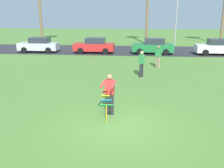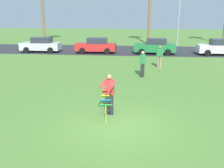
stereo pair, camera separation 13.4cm
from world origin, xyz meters
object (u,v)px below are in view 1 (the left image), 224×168
(person_kite_flyer, at_px, (110,93))
(streetlight_pole, at_px, (176,14))
(parked_car_green, at_px, (153,46))
(parked_car_red, at_px, (94,46))
(person_walker_far, at_px, (142,63))
(person_walker_near, at_px, (158,56))
(parked_car_silver, at_px, (39,45))
(parked_car_white, at_px, (217,47))
(kite_held, at_px, (106,102))

(person_kite_flyer, distance_m, streetlight_pole, 25.34)
(parked_car_green, bearing_deg, streetlight_pole, 66.93)
(person_kite_flyer, distance_m, parked_car_red, 17.12)
(streetlight_pole, bearing_deg, parked_car_red, -140.88)
(parked_car_red, height_order, streetlight_pole, streetlight_pole)
(streetlight_pole, height_order, person_walker_far, streetlight_pole)
(person_kite_flyer, distance_m, person_walker_far, 6.86)
(person_walker_near, height_order, person_walker_far, same)
(parked_car_silver, bearing_deg, person_walker_far, -42.97)
(parked_car_green, bearing_deg, parked_car_silver, 179.99)
(parked_car_white, bearing_deg, person_kite_flyer, -118.67)
(streetlight_pole, distance_m, person_walker_far, 18.55)
(person_kite_flyer, bearing_deg, parked_car_red, 101.33)
(kite_held, xyz_separation_m, streetlight_pole, (6.10, 25.02, 3.22))
(kite_held, bearing_deg, parked_car_silver, 118.18)
(parked_car_green, height_order, person_walker_far, person_walker_far)
(person_walker_near, bearing_deg, parked_car_red, 130.86)
(parked_car_white, bearing_deg, streetlight_pole, 112.45)
(parked_car_green, xyz_separation_m, streetlight_pole, (3.25, 7.64, 3.22))
(kite_held, xyz_separation_m, person_walker_near, (2.81, 10.35, 0.15))
(streetlight_pole, relative_size, person_walker_far, 4.05)
(kite_held, distance_m, parked_car_silver, 19.73)
(parked_car_red, relative_size, person_walker_near, 2.43)
(parked_car_silver, bearing_deg, streetlight_pole, 26.35)
(parked_car_white, height_order, person_walker_far, person_walker_far)
(parked_car_red, distance_m, parked_car_green, 6.13)
(parked_car_green, bearing_deg, parked_car_white, 0.02)
(person_kite_flyer, relative_size, parked_car_silver, 0.41)
(parked_car_red, height_order, parked_car_white, same)
(parked_car_red, bearing_deg, parked_car_green, -0.01)
(person_kite_flyer, relative_size, streetlight_pole, 0.25)
(parked_car_white, relative_size, streetlight_pole, 0.60)
(parked_car_silver, relative_size, person_walker_far, 2.45)
(streetlight_pole, bearing_deg, person_walker_far, -104.58)
(person_walker_near, bearing_deg, parked_car_silver, 149.85)
(person_kite_flyer, height_order, kite_held, person_kite_flyer)
(kite_held, height_order, parked_car_red, parked_car_red)
(kite_held, height_order, parked_car_silver, parked_car_silver)
(person_kite_flyer, distance_m, person_walker_near, 10.12)
(parked_car_silver, xyz_separation_m, streetlight_pole, (15.42, 7.64, 3.22))
(kite_held, relative_size, person_walker_far, 0.67)
(parked_car_red, bearing_deg, parked_car_silver, 180.00)
(parked_car_silver, distance_m, parked_car_red, 6.03)
(kite_held, relative_size, parked_car_silver, 0.27)
(parked_car_red, distance_m, streetlight_pole, 12.52)
(person_kite_flyer, height_order, parked_car_red, person_kite_flyer)
(parked_car_white, xyz_separation_m, person_walker_near, (-6.45, -7.04, 0.16))
(parked_car_green, xyz_separation_m, person_walker_far, (-1.35, -10.07, 0.16))
(parked_car_green, bearing_deg, parked_car_red, 179.99)
(person_walker_far, bearing_deg, streetlight_pole, 75.42)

